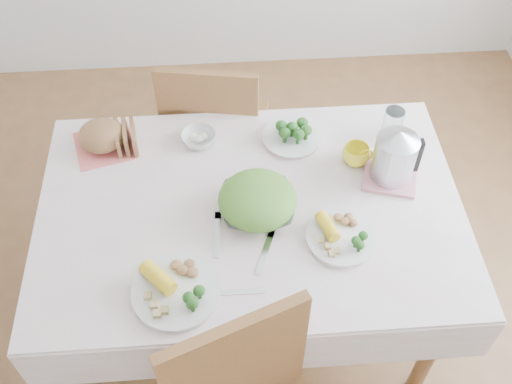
{
  "coord_description": "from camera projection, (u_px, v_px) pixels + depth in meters",
  "views": [
    {
      "loc": [
        -0.08,
        -1.31,
        2.42
      ],
      "look_at": [
        0.02,
        0.02,
        0.82
      ],
      "focal_mm": 42.0,
      "sensor_mm": 36.0,
      "label": 1
    }
  ],
  "objects": [
    {
      "name": "floor",
      "position": [
        252.0,
        312.0,
        2.7
      ],
      "size": [
        3.6,
        3.6,
        0.0
      ],
      "primitive_type": "plane",
      "color": "brown",
      "rests_on": "ground"
    },
    {
      "name": "dining_table",
      "position": [
        251.0,
        267.0,
        2.41
      ],
      "size": [
        1.4,
        0.9,
        0.75
      ],
      "primitive_type": "cube",
      "color": "brown",
      "rests_on": "floor"
    },
    {
      "name": "tablecloth",
      "position": [
        251.0,
        208.0,
        2.12
      ],
      "size": [
        1.5,
        1.0,
        0.01
      ],
      "primitive_type": "cube",
      "color": "white",
      "rests_on": "dining_table"
    },
    {
      "name": "chair_far",
      "position": [
        218.0,
        130.0,
        2.79
      ],
      "size": [
        0.5,
        0.5,
        0.96
      ],
      "primitive_type": "cube",
      "rotation": [
        0.0,
        0.0,
        2.97
      ],
      "color": "brown",
      "rests_on": "floor"
    },
    {
      "name": "salad_bowl",
      "position": [
        257.0,
        206.0,
        2.07
      ],
      "size": [
        0.26,
        0.26,
        0.06
      ],
      "primitive_type": "imported",
      "rotation": [
        0.0,
        0.0,
        0.0
      ],
      "color": "white",
      "rests_on": "tablecloth"
    },
    {
      "name": "dinner_plate_left",
      "position": [
        176.0,
        292.0,
        1.88
      ],
      "size": [
        0.37,
        0.37,
        0.02
      ],
      "primitive_type": "cylinder",
      "rotation": [
        0.0,
        0.0,
        0.38
      ],
      "color": "white",
      "rests_on": "tablecloth"
    },
    {
      "name": "dinner_plate_right",
      "position": [
        341.0,
        238.0,
        2.01
      ],
      "size": [
        0.25,
        0.25,
        0.02
      ],
      "primitive_type": "cylinder",
      "rotation": [
        0.0,
        0.0,
        -0.04
      ],
      "color": "white",
      "rests_on": "tablecloth"
    },
    {
      "name": "broccoli_plate",
      "position": [
        291.0,
        137.0,
        2.32
      ],
      "size": [
        0.28,
        0.28,
        0.02
      ],
      "primitive_type": "cylinder",
      "rotation": [
        0.0,
        0.0,
        0.24
      ],
      "color": "beige",
      "rests_on": "tablecloth"
    },
    {
      "name": "napkin",
      "position": [
        104.0,
        146.0,
        2.3
      ],
      "size": [
        0.26,
        0.26,
        0.0
      ],
      "primitive_type": "cube",
      "rotation": [
        0.0,
        0.0,
        0.25
      ],
      "color": "#E0625B",
      "rests_on": "tablecloth"
    },
    {
      "name": "bread_loaf",
      "position": [
        102.0,
        135.0,
        2.26
      ],
      "size": [
        0.23,
        0.22,
        0.11
      ],
      "primitive_type": "ellipsoid",
      "rotation": [
        0.0,
        0.0,
        0.39
      ],
      "color": "brown",
      "rests_on": "napkin"
    },
    {
      "name": "fruit_bowl",
      "position": [
        199.0,
        138.0,
        2.3
      ],
      "size": [
        0.18,
        0.18,
        0.04
      ],
      "primitive_type": "imported",
      "rotation": [
        0.0,
        0.0,
        -0.41
      ],
      "color": "white",
      "rests_on": "tablecloth"
    },
    {
      "name": "yellow_mug",
      "position": [
        356.0,
        155.0,
        2.22
      ],
      "size": [
        0.11,
        0.11,
        0.08
      ],
      "primitive_type": "imported",
      "rotation": [
        0.0,
        0.0,
        0.09
      ],
      "color": "yellow",
      "rests_on": "tablecloth"
    },
    {
      "name": "glass_tumbler",
      "position": [
        392.0,
        126.0,
        2.28
      ],
      "size": [
        0.09,
        0.09,
        0.14
      ],
      "primitive_type": "cylinder",
      "rotation": [
        0.0,
        0.0,
        0.26
      ],
      "color": "white",
      "rests_on": "tablecloth"
    },
    {
      "name": "pink_tray",
      "position": [
        390.0,
        175.0,
        2.2
      ],
      "size": [
        0.24,
        0.24,
        0.02
      ],
      "primitive_type": "cube",
      "rotation": [
        0.0,
        0.0,
        -0.29
      ],
      "color": "#D28092",
      "rests_on": "tablecloth"
    },
    {
      "name": "electric_kettle",
      "position": [
        395.0,
        154.0,
        2.11
      ],
      "size": [
        0.17,
        0.17,
        0.21
      ],
      "primitive_type": "cylinder",
      "rotation": [
        0.0,
        0.0,
        -0.17
      ],
      "color": "#B2B5BA",
      "rests_on": "pink_tray"
    },
    {
      "name": "fork_left",
      "position": [
        217.0,
        235.0,
        2.03
      ],
      "size": [
        0.03,
        0.19,
        0.0
      ],
      "primitive_type": "cube",
      "rotation": [
        0.0,
        0.0,
        -0.06
      ],
      "color": "silver",
      "rests_on": "tablecloth"
    },
    {
      "name": "fork_right",
      "position": [
        265.0,
        253.0,
        1.98
      ],
      "size": [
        0.08,
        0.18,
        0.0
      ],
      "primitive_type": "cube",
      "rotation": [
        0.0,
        0.0,
        -0.36
      ],
      "color": "silver",
      "rests_on": "tablecloth"
    },
    {
      "name": "knife",
      "position": [
        238.0,
        292.0,
        1.89
      ],
      "size": [
        0.17,
        0.02,
        0.0
      ],
      "primitive_type": "cube",
      "rotation": [
        0.0,
        0.0,
        1.57
      ],
      "color": "silver",
      "rests_on": "tablecloth"
    }
  ]
}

